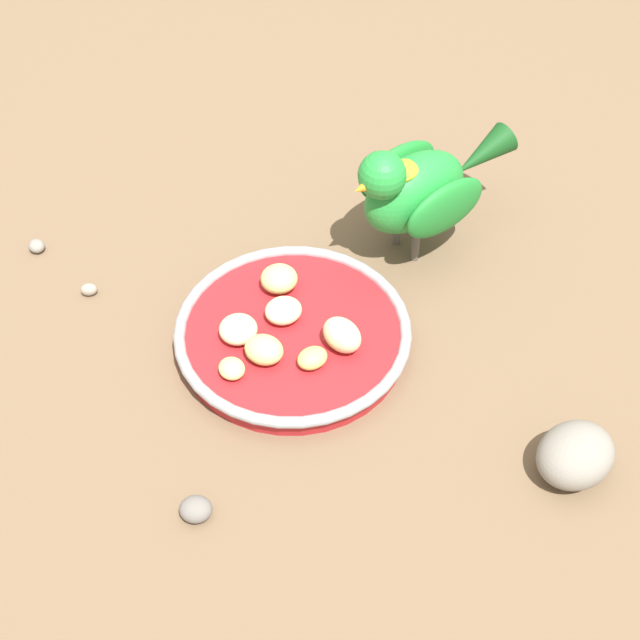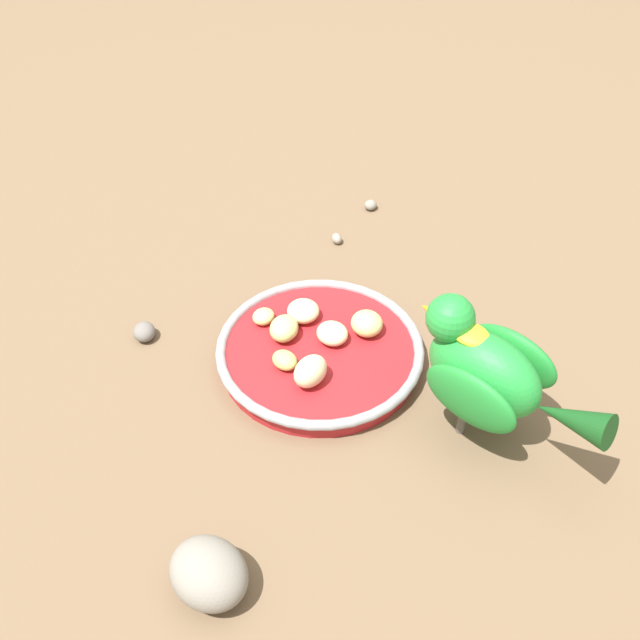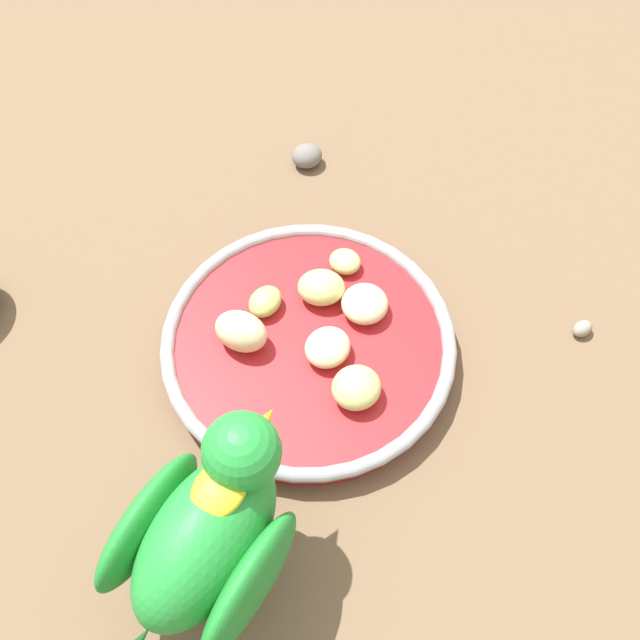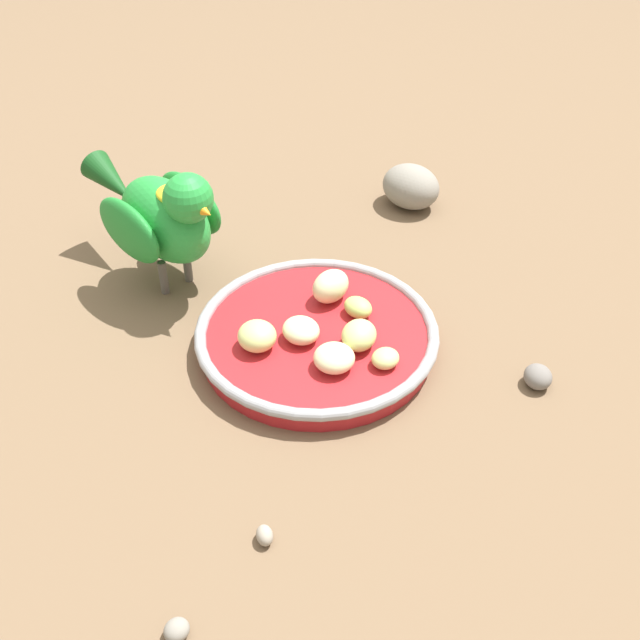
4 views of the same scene
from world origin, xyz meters
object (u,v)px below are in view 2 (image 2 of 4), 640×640
apple_piece_3 (263,316)px  apple_piece_4 (285,360)px  feeding_bowl (320,352)px  apple_piece_5 (367,323)px  apple_piece_2 (303,311)px  apple_piece_6 (284,328)px  parrot (488,371)px  pebble_0 (144,332)px  pebble_2 (371,205)px  rock_large (209,573)px  apple_piece_0 (310,371)px  pebble_1 (337,239)px  apple_piece_1 (332,333)px

apple_piece_3 → apple_piece_4: size_ratio=0.88×
feeding_bowl → apple_piece_4: bearing=-82.4°
apple_piece_5 → apple_piece_2: bearing=-136.2°
apple_piece_3 → apple_piece_5: apple_piece_5 is taller
apple_piece_3 → apple_piece_6: bearing=16.2°
parrot → pebble_0: bearing=21.9°
parrot → pebble_2: (-0.37, 0.10, -0.07)m
apple_piece_6 → rock_large: size_ratio=0.52×
apple_piece_0 → pebble_1: (-0.21, 0.15, -0.03)m
apple_piece_6 → feeding_bowl: bearing=37.0°
apple_piece_1 → apple_piece_3: apple_piece_1 is taller
apple_piece_1 → feeding_bowl: bearing=-76.7°
pebble_2 → apple_piece_1: bearing=-40.0°
apple_piece_6 → rock_large: bearing=-39.0°
pebble_2 → pebble_1: bearing=-60.6°
apple_piece_2 → apple_piece_6: size_ratio=0.98×
pebble_0 → pebble_1: (-0.05, 0.27, -0.00)m
apple_piece_1 → parrot: parrot is taller
pebble_1 → apple_piece_6: bearing=-45.7°
apple_piece_5 → pebble_0: bearing=-121.1°
pebble_0 → pebble_1: pebble_0 is taller
apple_piece_1 → apple_piece_3: bearing=-139.9°
apple_piece_3 → apple_piece_1: bearing=40.1°
apple_piece_0 → pebble_2: (-0.25, 0.23, -0.03)m
feeding_bowl → parrot: parrot is taller
apple_piece_6 → apple_piece_3: bearing=-163.8°
apple_piece_0 → pebble_2: 0.34m
apple_piece_0 → apple_piece_1: apple_piece_0 is taller
apple_piece_2 → parrot: size_ratio=0.18×
apple_piece_1 → rock_large: (0.19, -0.22, -0.01)m
feeding_bowl → apple_piece_2: size_ratio=6.22×
apple_piece_0 → apple_piece_3: 0.10m
apple_piece_0 → feeding_bowl: bearing=140.3°
feeding_bowl → apple_piece_0: size_ratio=5.51×
apple_piece_1 → rock_large: bearing=-49.2°
feeding_bowl → apple_piece_5: size_ratio=6.19×
feeding_bowl → apple_piece_2: apple_piece_2 is taller
apple_piece_2 → parrot: 0.22m
rock_large → pebble_2: size_ratio=3.99×
feeding_bowl → parrot: bearing=30.9°
apple_piece_6 → rock_large: rock_large is taller
apple_piece_3 → pebble_0: (-0.06, -0.12, -0.02)m
apple_piece_2 → apple_piece_4: 0.07m
apple_piece_3 → pebble_1: 0.19m
apple_piece_0 → pebble_0: 0.20m
apple_piece_0 → apple_piece_2: size_ratio=1.13×
apple_piece_2 → parrot: parrot is taller
apple_piece_6 → pebble_0: 0.16m
rock_large → apple_piece_3: bearing=146.2°
apple_piece_0 → pebble_0: size_ratio=1.49×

